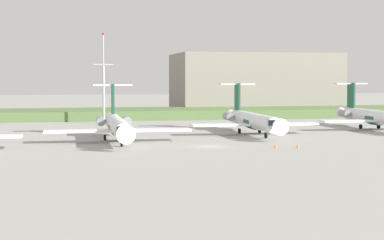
# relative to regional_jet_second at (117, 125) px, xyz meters

# --- Properties ---
(ground_plane) EXTENTS (500.00, 500.00, 0.00)m
(ground_plane) POSITION_rel_regional_jet_second_xyz_m (12.71, 19.73, -2.54)
(ground_plane) COLOR #9E9B96
(grass_berm) EXTENTS (320.00, 20.00, 2.26)m
(grass_berm) POSITION_rel_regional_jet_second_xyz_m (12.71, 55.62, -1.40)
(grass_berm) COLOR #597542
(grass_berm) RESTS_ON ground
(regional_jet_second) EXTENTS (22.81, 31.00, 9.00)m
(regional_jet_second) POSITION_rel_regional_jet_second_xyz_m (0.00, 0.00, 0.00)
(regional_jet_second) COLOR white
(regional_jet_second) RESTS_ON ground
(regional_jet_third) EXTENTS (22.81, 31.00, 9.00)m
(regional_jet_third) POSITION_rel_regional_jet_second_xyz_m (24.65, 8.26, 0.00)
(regional_jet_third) COLOR white
(regional_jet_third) RESTS_ON ground
(regional_jet_fourth) EXTENTS (22.81, 31.00, 9.00)m
(regional_jet_fourth) POSITION_rel_regional_jet_second_xyz_m (50.67, 13.30, 0.00)
(regional_jet_fourth) COLOR white
(regional_jet_fourth) RESTS_ON ground
(antenna_mast) EXTENTS (4.40, 0.50, 19.77)m
(antenna_mast) POSITION_rel_regional_jet_second_xyz_m (-0.05, 39.03, 5.73)
(antenna_mast) COLOR #B2B2B7
(antenna_mast) RESTS_ON ground
(distant_hangar) EXTENTS (45.45, 27.85, 16.85)m
(distant_hangar) POSITION_rel_regional_jet_second_xyz_m (45.30, 77.73, 5.89)
(distant_hangar) COLOR gray
(distant_hangar) RESTS_ON ground
(safety_cone_front_marker) EXTENTS (0.44, 0.44, 0.55)m
(safety_cone_front_marker) POSITION_rel_regional_jet_second_xyz_m (21.70, -13.70, -2.26)
(safety_cone_front_marker) COLOR orange
(safety_cone_front_marker) RESTS_ON ground
(safety_cone_mid_marker) EXTENTS (0.44, 0.44, 0.55)m
(safety_cone_mid_marker) POSITION_rel_regional_jet_second_xyz_m (24.80, -14.50, -2.26)
(safety_cone_mid_marker) COLOR orange
(safety_cone_mid_marker) RESTS_ON ground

